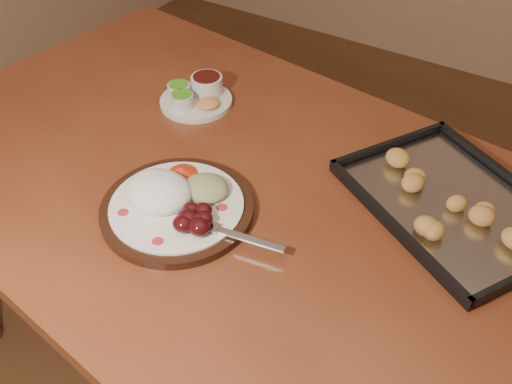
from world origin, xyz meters
The scene contains 4 objects.
dining_table centered at (-0.21, -0.06, 0.65)m, with size 1.61×1.10×0.75m.
dinner_plate centered at (-0.25, -0.19, 0.77)m, with size 0.37×0.29×0.07m.
condiment_saucer centered at (-0.43, 0.13, 0.77)m, with size 0.17×0.17×0.06m.
baking_tray centered at (0.19, 0.10, 0.76)m, with size 0.49×0.45×0.04m.
Camera 1 is at (0.29, -0.77, 1.49)m, focal length 40.00 mm.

